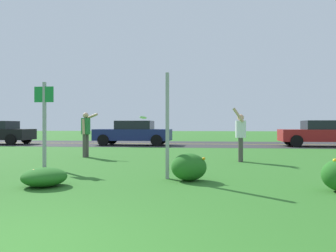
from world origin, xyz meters
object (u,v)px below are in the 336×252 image
at_px(person_thrower_green_shirt, 86,130).
at_px(car_navy_center_right, 133,133).
at_px(person_catcher_white_shirt, 241,133).
at_px(sign_post_by_roadside, 167,126).
at_px(car_red_center_left, 322,133).
at_px(frisbee_white, 143,117).
at_px(sign_post_near_path, 44,115).

height_order(person_thrower_green_shirt, car_navy_center_right, person_thrower_green_shirt).
bearing_deg(person_catcher_white_shirt, sign_post_by_roadside, -115.98).
xyz_separation_m(car_red_center_left, car_navy_center_right, (-10.74, 0.00, 0.00)).
relative_size(sign_post_by_roadside, car_red_center_left, 0.52).
bearing_deg(car_navy_center_right, person_catcher_white_shirt, -58.18).
bearing_deg(person_thrower_green_shirt, sign_post_by_roadside, -53.09).
relative_size(frisbee_white, car_red_center_left, 0.06).
height_order(sign_post_by_roadside, car_navy_center_right, sign_post_by_roadside).
distance_m(person_catcher_white_shirt, car_red_center_left, 10.34).
relative_size(sign_post_by_roadside, frisbee_white, 8.66).
height_order(sign_post_near_path, frisbee_white, sign_post_near_path).
bearing_deg(frisbee_white, person_catcher_white_shirt, -9.40).
height_order(sign_post_by_roadside, person_catcher_white_shirt, sign_post_by_roadside).
xyz_separation_m(person_catcher_white_shirt, car_navy_center_right, (-5.55, 8.95, -0.18)).
bearing_deg(car_red_center_left, frisbee_white, -135.38).
bearing_deg(frisbee_white, person_thrower_green_shirt, 169.69).
height_order(sign_post_near_path, person_catcher_white_shirt, sign_post_near_path).
relative_size(car_red_center_left, car_navy_center_right, 1.00).
xyz_separation_m(sign_post_by_roadside, car_navy_center_right, (-3.64, 12.86, -0.43)).
bearing_deg(sign_post_near_path, car_navy_center_right, 89.60).
relative_size(sign_post_by_roadside, car_navy_center_right, 0.52).
relative_size(sign_post_near_path, car_navy_center_right, 0.53).
distance_m(sign_post_by_roadside, person_thrower_green_shirt, 6.10).
relative_size(sign_post_near_path, sign_post_by_roadside, 1.02).
relative_size(sign_post_by_roadside, person_catcher_white_shirt, 1.34).
height_order(sign_post_near_path, car_navy_center_right, sign_post_near_path).
distance_m(frisbee_white, car_red_center_left, 11.98).
height_order(sign_post_by_roadside, car_red_center_left, sign_post_by_roadside).
distance_m(frisbee_white, car_navy_center_right, 8.72).
bearing_deg(car_navy_center_right, person_thrower_green_shirt, -90.12).
relative_size(person_thrower_green_shirt, person_catcher_white_shirt, 0.94).
height_order(sign_post_near_path, person_thrower_green_shirt, sign_post_near_path).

